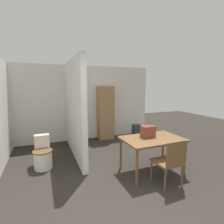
{
  "coord_description": "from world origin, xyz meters",
  "views": [
    {
      "loc": [
        -1.18,
        -1.83,
        1.86
      ],
      "look_at": [
        0.35,
        1.97,
        1.23
      ],
      "focal_mm": 28.0,
      "sensor_mm": 36.0,
      "label": 1
    }
  ],
  "objects_px": {
    "wooden_cabinet": "(106,113)",
    "dining_table": "(152,141)",
    "toilet": "(43,155)",
    "handbag": "(148,131)",
    "wooden_chair": "(170,161)",
    "space_heater": "(136,131)"
  },
  "relations": [
    {
      "from": "wooden_cabinet",
      "to": "dining_table",
      "type": "bearing_deg",
      "value": -87.53
    },
    {
      "from": "dining_table",
      "to": "toilet",
      "type": "xyz_separation_m",
      "value": [
        -2.18,
        1.09,
        -0.39
      ]
    },
    {
      "from": "toilet",
      "to": "handbag",
      "type": "distance_m",
      "value": 2.42
    },
    {
      "from": "wooden_chair",
      "to": "wooden_cabinet",
      "type": "height_order",
      "value": "wooden_cabinet"
    },
    {
      "from": "dining_table",
      "to": "toilet",
      "type": "height_order",
      "value": "dining_table"
    },
    {
      "from": "dining_table",
      "to": "toilet",
      "type": "distance_m",
      "value": 2.47
    },
    {
      "from": "space_heater",
      "to": "wooden_chair",
      "type": "bearing_deg",
      "value": -107.58
    },
    {
      "from": "dining_table",
      "to": "toilet",
      "type": "relative_size",
      "value": 1.78
    },
    {
      "from": "toilet",
      "to": "dining_table",
      "type": "bearing_deg",
      "value": -26.43
    },
    {
      "from": "handbag",
      "to": "wooden_cabinet",
      "type": "xyz_separation_m",
      "value": [
        -0.07,
        2.52,
        0.04
      ]
    },
    {
      "from": "dining_table",
      "to": "wooden_cabinet",
      "type": "xyz_separation_m",
      "value": [
        -0.11,
        2.62,
        0.24
      ]
    },
    {
      "from": "toilet",
      "to": "space_heater",
      "type": "relative_size",
      "value": 1.4
    },
    {
      "from": "wooden_cabinet",
      "to": "space_heater",
      "type": "distance_m",
      "value": 1.26
    },
    {
      "from": "handbag",
      "to": "space_heater",
      "type": "height_order",
      "value": "handbag"
    },
    {
      "from": "wooden_chair",
      "to": "toilet",
      "type": "distance_m",
      "value": 2.74
    },
    {
      "from": "wooden_chair",
      "to": "handbag",
      "type": "bearing_deg",
      "value": 91.93
    },
    {
      "from": "dining_table",
      "to": "space_heater",
      "type": "relative_size",
      "value": 2.5
    },
    {
      "from": "dining_table",
      "to": "wooden_chair",
      "type": "xyz_separation_m",
      "value": [
        0.0,
        -0.56,
        -0.2
      ]
    },
    {
      "from": "dining_table",
      "to": "wooden_cabinet",
      "type": "height_order",
      "value": "wooden_cabinet"
    },
    {
      "from": "dining_table",
      "to": "handbag",
      "type": "distance_m",
      "value": 0.23
    },
    {
      "from": "wooden_cabinet",
      "to": "wooden_chair",
      "type": "bearing_deg",
      "value": -87.95
    },
    {
      "from": "dining_table",
      "to": "wooden_chair",
      "type": "relative_size",
      "value": 1.43
    }
  ]
}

